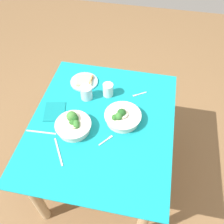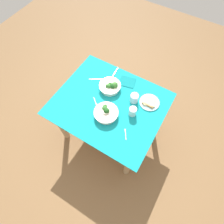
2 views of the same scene
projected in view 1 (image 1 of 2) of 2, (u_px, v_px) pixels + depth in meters
ground_plane at (104, 172)px, 2.17m from camera, size 6.00×6.00×0.00m
dining_table at (102, 133)px, 1.72m from camera, size 1.10×0.93×0.70m
broccoli_bowl_far at (73, 125)px, 1.57m from camera, size 0.23×0.23×0.11m
broccoli_bowl_near at (122, 117)px, 1.61m from camera, size 0.24×0.24×0.10m
bread_side_plate at (84, 81)px, 1.87m from camera, size 0.21×0.21×0.03m
water_glass_center at (108, 90)px, 1.75m from camera, size 0.07×0.07×0.10m
water_glass_side at (86, 93)px, 1.74m from camera, size 0.08×0.08×0.10m
fork_by_far_bowl at (139, 94)px, 1.79m from camera, size 0.07×0.10×0.00m
fork_by_near_bowl at (106, 140)px, 1.54m from camera, size 0.09×0.07×0.00m
table_knife_left at (59, 152)px, 1.48m from camera, size 0.18×0.12×0.00m
table_knife_right at (41, 132)px, 1.58m from camera, size 0.02×0.20×0.00m
napkin_folded_upper at (55, 111)px, 1.69m from camera, size 0.20×0.17×0.01m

